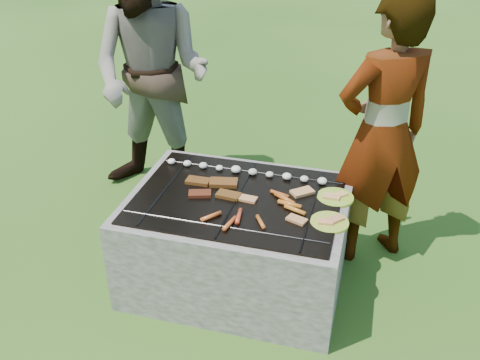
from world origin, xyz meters
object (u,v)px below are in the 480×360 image
object	(u,v)px
plate_far	(335,197)
bystander	(152,75)
plate_near	(330,222)
fire_pit	(238,242)
cook	(383,135)

from	to	relation	value
plate_far	bystander	distance (m)	1.71
plate_near	fire_pit	bearing A→B (deg)	168.22
fire_pit	plate_far	xyz separation A→B (m)	(0.56, 0.15, 0.33)
fire_pit	plate_near	world-z (taller)	plate_near
plate_near	cook	bearing A→B (deg)	70.25
plate_far	plate_near	size ratio (longest dim) A/B	0.85
plate_near	plate_far	bearing A→B (deg)	90.48
fire_pit	bystander	distance (m)	1.48
plate_near	bystander	world-z (taller)	bystander
fire_pit	plate_near	size ratio (longest dim) A/B	4.71
plate_near	bystander	bearing A→B (deg)	145.07
fire_pit	plate_near	distance (m)	0.66
plate_far	cook	size ratio (longest dim) A/B	0.13
cook	fire_pit	bearing A→B (deg)	-0.38
bystander	cook	bearing A→B (deg)	-8.01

